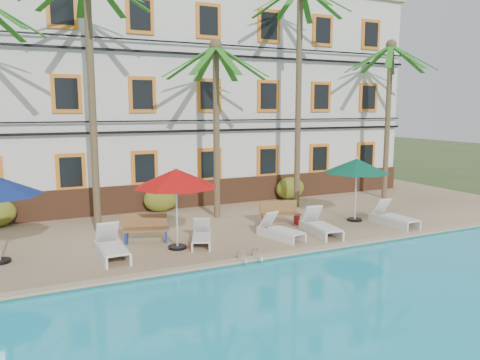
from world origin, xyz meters
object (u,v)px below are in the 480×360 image
bench_left (146,228)px  lounger_d (280,230)px  palm_b (90,65)px  pool_ladder (249,261)px  palm_d (299,67)px  lounger_b (111,247)px  palm_e (389,97)px  umbrella_red (176,178)px  bench_right (280,213)px  palm_c (216,103)px  lounger_c (201,236)px  lounger_e (320,226)px  lounger_f (393,217)px  umbrella_green (357,166)px

bench_left → lounger_d: bearing=-19.7°
palm_b → pool_ladder: bearing=-57.9°
palm_d → lounger_b: palm_d is taller
palm_e → lounger_b: palm_e is taller
umbrella_red → pool_ladder: umbrella_red is taller
lounger_b → bench_right: bearing=10.8°
palm_b → palm_c: palm_b is taller
palm_b → palm_d: size_ratio=0.95×
palm_d → bench_right: (-2.41, -2.68, -5.74)m
bench_right → pool_ladder: bearing=-131.6°
lounger_c → lounger_d: size_ratio=0.94×
palm_c → umbrella_red: bearing=-128.8°
palm_c → lounger_c: palm_c is taller
palm_c → umbrella_red: size_ratio=2.68×
lounger_c → lounger_e: size_ratio=0.86×
lounger_d → pool_ladder: lounger_d is taller
bench_left → palm_c: bearing=33.3°
lounger_c → pool_ladder: bearing=-74.2°
lounger_f → umbrella_red: bearing=175.8°
palm_d → pool_ladder: (-5.39, -6.03, -6.21)m
umbrella_green → lounger_b: (-9.60, -0.58, -1.87)m
bench_left → lounger_c: bearing=-33.8°
umbrella_green → bench_right: 3.56m
lounger_d → lounger_f: lounger_f is taller
palm_e → palm_b: bearing=-178.1°
lounger_d → palm_e: bearing=26.5°
lounger_d → pool_ladder: 2.74m
lounger_d → bench_right: bearing=59.9°
palm_b → umbrella_red: palm_b is taller
palm_e → bench_left: 13.77m
palm_b → lounger_f: bearing=-21.2°
bench_right → lounger_c: bearing=-163.1°
lounger_b → lounger_d: bearing=-3.4°
lounger_e → lounger_f: size_ratio=1.02×
pool_ladder → palm_c: bearing=76.9°
lounger_f → pool_ladder: lounger_f is taller
umbrella_red → palm_c: bearing=51.2°
palm_e → bench_left: (-12.74, -2.68, -4.49)m
palm_e → lounger_d: (-8.46, -4.21, -4.68)m
palm_d → palm_e: 5.28m
palm_b → umbrella_green: 10.58m
palm_e → lounger_d: bearing=-153.5°
palm_c → bench_left: bearing=-146.7°
bench_left → bench_right: 5.19m
lounger_e → pool_ladder: bearing=-156.2°
palm_d → lounger_e: (-1.80, -4.45, -5.91)m
palm_e → lounger_b: size_ratio=3.72×
umbrella_red → umbrella_green: (7.54, 0.57, -0.08)m
palm_b → lounger_c: size_ratio=5.26×
lounger_b → bench_right: lounger_b is taller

